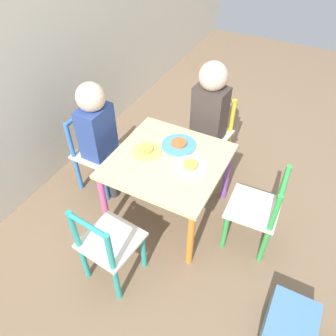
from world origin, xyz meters
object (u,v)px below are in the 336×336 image
Objects in this scene: chair_yellow at (210,135)px; storage_bin at (289,327)px; chair_green at (257,211)px; chair_teal at (108,246)px; child_back at (99,131)px; plate_back at (147,151)px; child_right at (209,111)px; chair_blue at (96,153)px; kids_table at (168,167)px; plate_front at (190,166)px; plate_right at (179,144)px.

storage_bin is (-0.93, -0.77, -0.17)m from chair_yellow.
chair_green is 0.79m from chair_teal.
child_back is (-0.01, 0.98, 0.20)m from chair_green.
chair_teal is (-0.54, 0.57, 0.00)m from chair_green.
child_right is at bearing -21.12° from plate_back.
chair_teal is at bearing -171.26° from plate_back.
chair_blue is at bearing 72.77° from storage_bin.
child_right reaches higher than chair_teal.
child_back is at bearing -132.67° from child_right.
plate_front is (-0.00, -0.13, 0.07)m from kids_table.
chair_blue is at bearing -91.70° from chair_green.
child_right reaches higher than chair_blue.
storage_bin is at bearing -106.26° from chair_blue.
child_back is (-0.00, -0.06, 0.20)m from chair_blue.
chair_yellow is 0.76m from chair_blue.
chair_green is (0.02, -0.52, -0.11)m from kids_table.
chair_yellow is 1.00× the size of chair_teal.
plate_right is at bearing -73.75° from child_back.
child_right is 4.05× the size of plate_right.
chair_green reaches higher than storage_bin.
chair_blue is at bearing 89.03° from kids_table.
chair_teal is at bearing 174.06° from kids_table.
child_right reaches higher than kids_table.
chair_yellow is 0.69× the size of child_back.
chair_yellow is at bearing -19.46° from plate_back.
chair_yellow is at bearing -47.25° from chair_blue.
chair_green is at bearing -130.82° from chair_teal.
plate_right is (-0.38, 0.05, 0.18)m from chair_yellow.
chair_blue is 0.66× the size of child_right.
storage_bin is (-0.42, -1.34, -0.17)m from chair_blue.
child_back is at bearing 88.63° from plate_back.
chair_yellow is 1.00× the size of chair_blue.
child_right is at bearing -89.78° from chair_teal.
plate_right is at bearing 45.00° from plate_front.
child_back reaches higher than kids_table.
kids_table is 1.15× the size of chair_green.
chair_blue reaches higher than plate_front.
storage_bin is at bearing -123.33° from plate_right.
plate_front is (-0.00, -0.27, 0.00)m from plate_back.
chair_teal is 0.58m from plate_front.
kids_table is 0.76× the size of child_right.
storage_bin is at bearing -42.59° from child_right.
child_back is 0.33m from plate_back.
storage_bin is (-0.87, -0.78, -0.39)m from child_right.
chair_yellow is 0.58m from plate_back.
kids_table is at bearing 180.00° from plate_right.
child_right is at bearing -7.68° from plate_right.
plate_back is (-0.46, 0.18, -0.05)m from child_right.
chair_teal is 1.01m from child_right.
child_right is at bearing -90.00° from chair_yellow.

